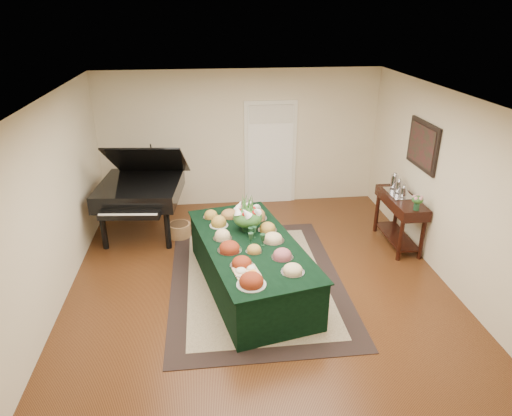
{
  "coord_description": "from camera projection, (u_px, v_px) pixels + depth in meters",
  "views": [
    {
      "loc": [
        -0.7,
        -5.77,
        3.77
      ],
      "look_at": [
        0.0,
        0.3,
        1.05
      ],
      "focal_mm": 32.0,
      "sensor_mm": 36.0,
      "label": 1
    }
  ],
  "objects": [
    {
      "name": "grand_piano",
      "position": [
        141.0,
        190.0,
        7.92
      ],
      "size": [
        1.62,
        1.77,
        1.7
      ],
      "color": "black",
      "rests_on": "ground"
    },
    {
      "name": "cutting_board",
      "position": [
        246.0,
        270.0,
        5.65
      ],
      "size": [
        0.36,
        0.36,
        0.1
      ],
      "color": "tan",
      "rests_on": "buffet_table"
    },
    {
      "name": "mahogany_sideboard",
      "position": [
        401.0,
        208.0,
        7.6
      ],
      "size": [
        0.45,
        1.24,
        0.88
      ],
      "color": "black",
      "rests_on": "ground"
    },
    {
      "name": "green_goblets",
      "position": [
        255.0,
        236.0,
        6.37
      ],
      "size": [
        0.23,
        0.32,
        0.18
      ],
      "color": "#163720",
      "rests_on": "buffet_table"
    },
    {
      "name": "wicker_basket",
      "position": [
        180.0,
        230.0,
        8.09
      ],
      "size": [
        0.39,
        0.39,
        0.24
      ],
      "primitive_type": "cylinder",
      "color": "#99693D",
      "rests_on": "ground"
    },
    {
      "name": "buffet_table",
      "position": [
        250.0,
        265.0,
        6.53
      ],
      "size": [
        1.78,
        2.85,
        0.73
      ],
      "color": "black",
      "rests_on": "ground"
    },
    {
      "name": "food_platters",
      "position": [
        248.0,
        237.0,
        6.41
      ],
      "size": [
        1.24,
        2.47,
        0.14
      ],
      "color": "silver",
      "rests_on": "buffet_table"
    },
    {
      "name": "wall_painting",
      "position": [
        423.0,
        145.0,
        7.19
      ],
      "size": [
        0.05,
        0.95,
        0.75
      ],
      "color": "black",
      "rests_on": "ground"
    },
    {
      "name": "floral_centerpiece",
      "position": [
        248.0,
        214.0,
        6.62
      ],
      "size": [
        0.45,
        0.45,
        0.45
      ],
      "color": "#163720",
      "rests_on": "buffet_table"
    },
    {
      "name": "ground",
      "position": [
        258.0,
        280.0,
        6.84
      ],
      "size": [
        6.0,
        6.0,
        0.0
      ],
      "primitive_type": "plane",
      "color": "black",
      "rests_on": "ground"
    },
    {
      "name": "area_rug",
      "position": [
        256.0,
        279.0,
        6.86
      ],
      "size": [
        2.52,
        3.53,
        0.01
      ],
      "color": "black",
      "rests_on": "ground"
    },
    {
      "name": "tea_service",
      "position": [
        399.0,
        186.0,
        7.64
      ],
      "size": [
        0.34,
        0.58,
        0.3
      ],
      "color": "silver",
      "rests_on": "mahogany_sideboard"
    },
    {
      "name": "kitchen_doorway",
      "position": [
        270.0,
        154.0,
        9.18
      ],
      "size": [
        1.05,
        0.07,
        2.1
      ],
      "color": "white",
      "rests_on": "ground"
    },
    {
      "name": "pink_bouquet",
      "position": [
        417.0,
        200.0,
        6.98
      ],
      "size": [
        0.2,
        0.2,
        0.25
      ],
      "color": "#163720",
      "rests_on": "mahogany_sideboard"
    }
  ]
}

